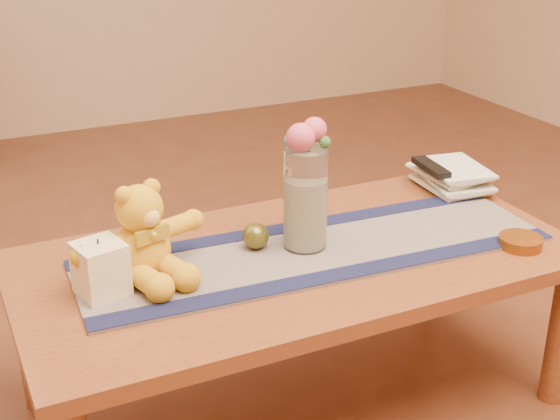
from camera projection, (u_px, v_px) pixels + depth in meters
name	position (u px, v px, depth m)	size (l,w,h in m)	color
floor	(296.00, 400.00, 2.12)	(5.50, 5.50, 0.00)	#522717
coffee_table_top	(298.00, 261.00, 1.95)	(1.40, 0.70, 0.04)	#602D16
table_leg_bl	(30.00, 340.00, 2.02)	(0.07, 0.07, 0.41)	#602D16
table_leg_br	(432.00, 247.00, 2.53)	(0.07, 0.07, 0.41)	#602D16
persian_runner	(316.00, 250.00, 1.95)	(1.20, 0.35, 0.01)	#171A42
runner_border_near	(342.00, 274.00, 1.83)	(1.20, 0.06, 0.00)	#121537
runner_border_far	(293.00, 227.00, 2.07)	(1.20, 0.06, 0.00)	#121537
teddy_bear	(140.00, 232.00, 1.78)	(0.32, 0.27, 0.22)	gold
pillar_candle	(101.00, 269.00, 1.72)	(0.10, 0.10, 0.12)	beige
candle_wick	(98.00, 241.00, 1.69)	(0.00, 0.00, 0.01)	black
glass_vase	(305.00, 199.00, 1.91)	(0.11, 0.11, 0.26)	silver
potpourri_fill	(305.00, 213.00, 1.93)	(0.09, 0.09, 0.18)	beige
rose_left	(301.00, 137.00, 1.83)	(0.07, 0.07, 0.07)	#CE4865
rose_right	(315.00, 129.00, 1.86)	(0.06, 0.06, 0.06)	#CE4865
blue_flower_back	(303.00, 133.00, 1.88)	(0.04, 0.04, 0.04)	#506DAD
blue_flower_side	(291.00, 140.00, 1.86)	(0.04, 0.04, 0.04)	#506DAD
leaf_sprig	(325.00, 142.00, 1.85)	(0.03, 0.03, 0.03)	#33662D
bronze_ball	(256.00, 236.00, 1.94)	(0.07, 0.07, 0.07)	#534F1B
book_bottom	(427.00, 189.00, 2.31)	(0.17, 0.22, 0.02)	beige
book_lower	(430.00, 184.00, 2.30)	(0.16, 0.22, 0.02)	beige
book_upper	(426.00, 177.00, 2.30)	(0.17, 0.22, 0.02)	beige
book_top	(430.00, 172.00, 2.29)	(0.16, 0.22, 0.02)	beige
tv_remote	(431.00, 167.00, 2.28)	(0.04, 0.16, 0.02)	black
amber_dish	(520.00, 242.00, 1.97)	(0.11, 0.11, 0.03)	#BF5914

